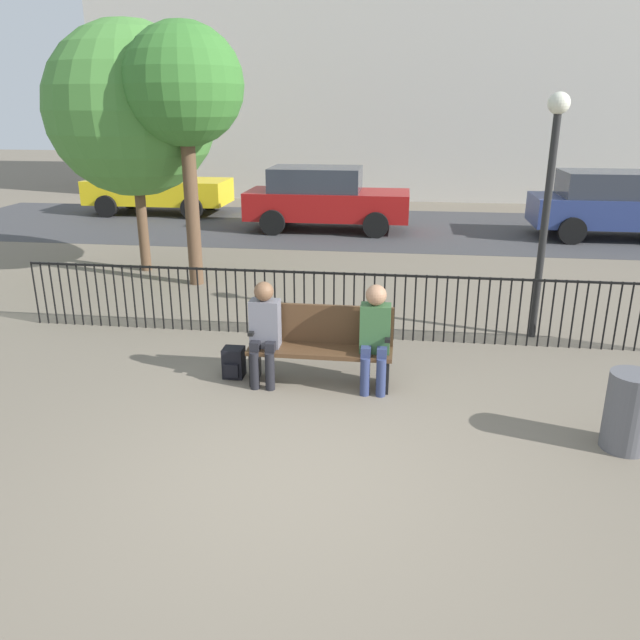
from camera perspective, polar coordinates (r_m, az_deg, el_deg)
The scene contains 14 objects.
ground_plane at distance 5.73m, azimuth -2.66°, elevation -13.94°, with size 80.00×80.00×0.00m, color #706656.
park_bench at distance 7.29m, azimuth 0.08°, elevation -2.09°, with size 1.67×0.45×0.92m.
seated_person_0 at distance 7.21m, azimuth -5.11°, elevation -0.68°, with size 0.34×0.39×1.23m.
seated_person_1 at distance 7.04m, azimuth 5.05°, elevation -1.05°, with size 0.34×0.39×1.25m.
backpack at distance 7.60m, azimuth -7.89°, elevation -3.90°, with size 0.25×0.26×0.37m.
fence_railing at distance 8.70m, azimuth 1.31°, elevation 1.92°, with size 9.01×0.03×0.95m.
tree_0 at distance 12.61m, azimuth -16.82°, elevation 17.89°, with size 3.13×3.13×4.61m.
tree_1 at distance 11.36m, azimuth -12.34°, elevation 20.07°, with size 2.02×2.02×4.46m.
lamp_post at distance 8.91m, azimuth 20.29°, elevation 12.01°, with size 0.28×0.28×3.28m.
street_surface at distance 17.04m, azimuth 4.57°, elevation 8.43°, with size 24.00×6.00×0.01m.
parked_car_0 at distance 17.06m, azimuth 25.58°, elevation 9.53°, with size 4.20×1.94×1.62m.
parked_car_1 at distance 16.53m, azimuth 0.41°, elevation 11.11°, with size 4.20×1.94×1.62m.
parked_car_2 at distance 19.82m, azimuth -14.81°, elevation 11.82°, with size 4.20×1.94×1.62m.
trash_bin at distance 6.61m, azimuth 26.40°, elevation -7.50°, with size 0.44×0.44×0.77m.
Camera 1 is at (0.90, -4.73, 3.12)m, focal length 35.00 mm.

